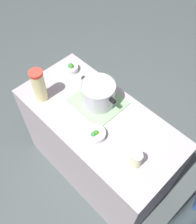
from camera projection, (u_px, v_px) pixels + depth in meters
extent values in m
plane|color=#414947|center=(98.00, 167.00, 2.52)|extent=(8.00, 8.00, 0.00)
cube|color=#9C9192|center=(98.00, 146.00, 2.16)|extent=(1.28, 0.62, 0.89)
cube|color=#7DA973|center=(98.00, 102.00, 1.88)|extent=(0.35, 0.32, 0.01)
cylinder|color=#B7B7BC|center=(98.00, 94.00, 1.81)|extent=(0.24, 0.24, 0.17)
torus|color=#99999E|center=(98.00, 86.00, 1.74)|extent=(0.25, 0.25, 0.01)
cube|color=black|center=(85.00, 79.00, 1.83)|extent=(0.04, 0.02, 0.02)
cube|color=black|center=(113.00, 101.00, 1.71)|extent=(0.04, 0.02, 0.02)
cylinder|color=beige|center=(39.00, 87.00, 1.81)|extent=(0.10, 0.10, 0.25)
cylinder|color=red|center=(35.00, 73.00, 1.70)|extent=(0.10, 0.10, 0.02)
ellipsoid|color=yellow|center=(39.00, 83.00, 1.76)|extent=(0.04, 0.04, 0.01)
cylinder|color=beige|center=(136.00, 160.00, 1.55)|extent=(0.07, 0.07, 0.11)
cylinder|color=#B2AD99|center=(137.00, 156.00, 1.50)|extent=(0.07, 0.07, 0.01)
cylinder|color=silver|center=(70.00, 68.00, 2.06)|extent=(0.13, 0.13, 0.04)
ellipsoid|color=#287329|center=(71.00, 66.00, 2.05)|extent=(0.05, 0.05, 0.06)
ellipsoid|color=#39691F|center=(72.00, 67.00, 2.04)|extent=(0.04, 0.04, 0.04)
cylinder|color=silver|center=(96.00, 134.00, 1.69)|extent=(0.13, 0.13, 0.05)
ellipsoid|color=#38741B|center=(96.00, 133.00, 1.67)|extent=(0.04, 0.04, 0.05)
ellipsoid|color=#2D792F|center=(93.00, 134.00, 1.66)|extent=(0.04, 0.04, 0.04)
cylinder|color=#46555A|center=(188.00, 217.00, 1.81)|extent=(0.14, 0.14, 0.90)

